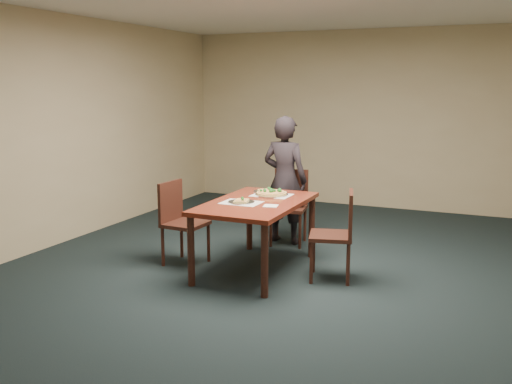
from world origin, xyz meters
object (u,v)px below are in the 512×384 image
at_px(dining_table, 256,210).
at_px(slice_plate_far, 266,191).
at_px(chair_far, 290,202).
at_px(pizza_pan, 272,193).
at_px(chair_right, 339,230).
at_px(chair_left, 179,217).
at_px(slice_plate_near, 241,201).
at_px(diner, 285,180).

relative_size(dining_table, slice_plate_far, 5.36).
xyz_separation_m(chair_far, slice_plate_far, (-0.05, -0.64, 0.25)).
bearing_deg(pizza_pan, chair_far, 95.98).
xyz_separation_m(chair_far, chair_right, (0.94, -1.10, 0.00)).
bearing_deg(slice_plate_far, chair_far, 85.58).
relative_size(chair_right, slice_plate_far, 3.25).
xyz_separation_m(dining_table, chair_far, (-0.06, 1.18, -0.14)).
bearing_deg(dining_table, chair_left, -173.50).
relative_size(slice_plate_near, slice_plate_far, 1.00).
distance_m(chair_right, slice_plate_near, 1.04).
bearing_deg(chair_far, dining_table, -96.40).
relative_size(chair_far, diner, 0.58).
distance_m(dining_table, chair_left, 0.89).
bearing_deg(chair_left, slice_plate_near, -88.31).
xyz_separation_m(chair_left, chair_right, (1.75, 0.17, 0.00)).
distance_m(chair_far, chair_left, 1.51).
bearing_deg(chair_far, pizza_pan, -93.37).
bearing_deg(slice_plate_near, chair_left, 178.41).
bearing_deg(chair_left, diner, -27.39).
height_order(chair_right, slice_plate_far, chair_right).
bearing_deg(slice_plate_near, chair_far, 87.69).
distance_m(chair_right, diner, 1.51).
xyz_separation_m(chair_far, diner, (-0.06, -0.01, 0.27)).
bearing_deg(slice_plate_far, chair_right, -24.84).
xyz_separation_m(dining_table, chair_left, (-0.88, -0.10, -0.14)).
xyz_separation_m(diner, slice_plate_far, (0.01, -0.64, -0.03)).
bearing_deg(pizza_pan, dining_table, -93.51).
distance_m(diner, slice_plate_far, 0.64).
xyz_separation_m(chair_right, slice_plate_near, (-0.99, -0.20, 0.25)).
bearing_deg(chair_left, chair_right, -81.03).
distance_m(chair_left, pizza_pan, 1.05).
xyz_separation_m(chair_left, diner, (0.75, 1.27, 0.27)).
xyz_separation_m(diner, slice_plate_near, (0.01, -1.29, -0.03)).
height_order(dining_table, slice_plate_near, slice_plate_near).
relative_size(dining_table, chair_right, 1.65).
bearing_deg(diner, dining_table, 101.03).
distance_m(dining_table, slice_plate_far, 0.55).
height_order(chair_right, pizza_pan, chair_right).
height_order(chair_far, slice_plate_far, chair_far).
relative_size(dining_table, chair_far, 1.65).
bearing_deg(dining_table, slice_plate_near, -133.01).
bearing_deg(slice_plate_far, dining_table, -78.26).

